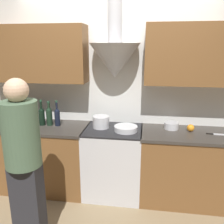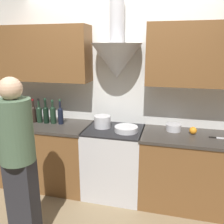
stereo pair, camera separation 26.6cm
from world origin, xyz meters
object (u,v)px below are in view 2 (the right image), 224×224
Objects in this scene: wine_bottle_6 at (39,113)px; wine_bottle_7 at (46,114)px; wine_bottle_8 at (53,114)px; stock_pot at (102,122)px; saucepan at (173,127)px; wine_bottle_3 at (22,111)px; mixing_bowl at (126,129)px; wine_bottle_4 at (28,112)px; stove_range at (114,161)px; wine_bottle_9 at (61,114)px; wine_bottle_1 at (10,111)px; wine_bottle_0 at (6,110)px; person_foreground_left at (18,159)px; orange_fruit at (193,131)px; wine_bottle_2 at (17,111)px; wine_bottle_5 at (34,113)px.

wine_bottle_6 is 0.96× the size of wine_bottle_7.
wine_bottle_8 is 0.69m from stock_pot.
wine_bottle_3 is at bearing -177.65° from saucepan.
wine_bottle_4 is at bearing 176.63° from mixing_bowl.
saucepan is at bearing 9.97° from stove_range.
wine_bottle_7 reaches higher than wine_bottle_9.
wine_bottle_1 is at bearing -177.37° from saucepan.
stove_range is 2.61× the size of wine_bottle_4.
wine_bottle_0 reaches higher than wine_bottle_8.
wine_bottle_3 is 0.37m from wine_bottle_7.
wine_bottle_7 is (-0.95, 0.03, 0.57)m from stove_range.
stove_range is 1.60m from wine_bottle_1.
saucepan is (1.66, 0.10, -0.09)m from wine_bottle_7.
wine_bottle_4 is at bearing -177.49° from saucepan.
mixing_bowl is 1.28m from person_foreground_left.
person_foreground_left is at bearing -113.22° from stock_pot.
saucepan is (2.21, 0.10, -0.09)m from wine_bottle_1.
wine_bottle_6 is (-1.05, 0.03, 0.57)m from stove_range.
orange_fruit is at bearing 0.84° from wine_bottle_1.
wine_bottle_3 is 1.56× the size of stock_pot.
wine_bottle_9 is (0.58, -0.00, -0.00)m from wine_bottle_3.
saucepan is (1.57, 0.09, -0.09)m from wine_bottle_8.
wine_bottle_2 reaches higher than wine_bottle_3.
wine_bottle_6 is 1.15× the size of mixing_bowl.
wine_bottle_3 is 1.29m from person_foreground_left.
wine_bottle_2 reaches higher than orange_fruit.
wine_bottle_3 is (0.26, 0.00, -0.01)m from wine_bottle_0.
wine_bottle_3 is at bearing 0.21° from wine_bottle_0.
orange_fruit is (1.68, 0.02, -0.09)m from wine_bottle_9.
orange_fruit is at bearing -16.42° from saucepan.
wine_bottle_8 is at bearing -179.76° from stock_pot.
wine_bottle_7 is 0.10m from wine_bottle_8.
wine_bottle_9 reaches higher than stock_pot.
wine_bottle_5 is at bearing 178.71° from stove_range.
mixing_bowl is 1.57× the size of saucepan.
stove_range is 2.87× the size of wine_bottle_1.
wine_bottle_1 is 0.95× the size of wine_bottle_2.
wine_bottle_4 is (0.35, -0.00, -0.01)m from wine_bottle_0.
wine_bottle_8 reaches higher than mixing_bowl.
wine_bottle_6 is 1.99m from orange_fruit.
wine_bottle_0 is 1.03× the size of wine_bottle_4.
wine_bottle_4 is (-1.23, 0.04, 0.58)m from stove_range.
wine_bottle_5 is 0.99× the size of wine_bottle_6.
wine_bottle_2 is at bearing 9.41° from wine_bottle_1.
stove_range is at bearing -1.62° from wine_bottle_2.
wine_bottle_0 is 0.53m from wine_bottle_6.
stove_range is 0.50m from mixing_bowl.
wine_bottle_5 is 0.95× the size of wine_bottle_7.
stock_pot reaches higher than saucepan.
wine_bottle_1 is at bearing -178.74° from wine_bottle_8.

